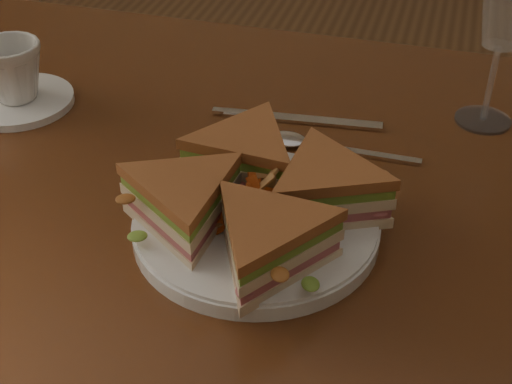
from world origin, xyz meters
TOP-DOWN VIEW (x-y plane):
  - table at (0.00, 0.00)m, footprint 1.20×0.80m
  - plate at (0.05, -0.09)m, footprint 0.25×0.25m
  - sandwich_wedges at (0.05, -0.09)m, footprint 0.31×0.31m
  - crisps_mound at (0.05, -0.09)m, footprint 0.09×0.09m
  - spoon at (0.06, 0.08)m, footprint 0.18×0.03m
  - knife at (0.03, 0.14)m, footprint 0.22×0.04m
  - wine_glass at (0.26, 0.20)m, footprint 0.08×0.08m
  - saucer at (-0.32, 0.08)m, footprint 0.14×0.14m
  - coffee_cup at (-0.32, 0.08)m, footprint 0.10×0.10m

SIDE VIEW (x-z plane):
  - table at x=0.00m, z-range 0.28..1.03m
  - knife at x=0.03m, z-range 0.75..0.75m
  - spoon at x=0.06m, z-range 0.75..0.76m
  - saucer at x=-0.32m, z-range 0.75..0.76m
  - plate at x=0.05m, z-range 0.75..0.77m
  - crisps_mound at x=0.05m, z-range 0.77..0.82m
  - sandwich_wedges at x=0.05m, z-range 0.77..0.82m
  - coffee_cup at x=-0.32m, z-range 0.76..0.84m
  - wine_glass at x=0.26m, z-range 0.80..1.01m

